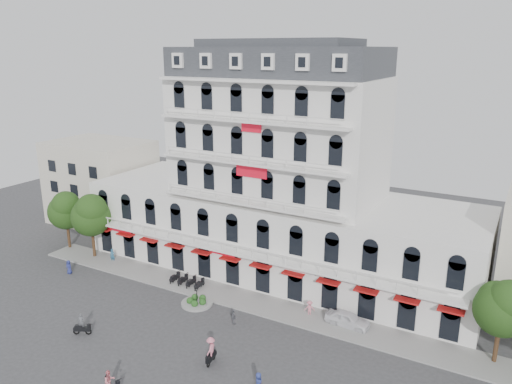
% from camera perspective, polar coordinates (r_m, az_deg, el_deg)
% --- Properties ---
extents(ground, '(120.00, 120.00, 0.00)m').
position_cam_1_polar(ground, '(46.22, -8.13, -16.60)').
color(ground, '#38383A').
rests_on(ground, ground).
extents(sidewalk, '(53.00, 4.00, 0.16)m').
position_cam_1_polar(sidewalk, '(52.56, -2.09, -12.02)').
color(sidewalk, gray).
rests_on(sidewalk, ground).
extents(main_building, '(45.00, 15.00, 25.80)m').
position_cam_1_polar(main_building, '(56.24, 2.57, 0.74)').
color(main_building, silver).
rests_on(main_building, ground).
extents(flank_building_west, '(14.00, 10.00, 12.00)m').
position_cam_1_polar(flank_building_west, '(76.48, -17.25, 1.10)').
color(flank_building_west, beige).
rests_on(flank_building_west, ground).
extents(traffic_island, '(3.20, 3.20, 1.60)m').
position_cam_1_polar(traffic_island, '(51.77, -6.76, -12.38)').
color(traffic_island, gray).
rests_on(traffic_island, ground).
extents(parked_scooter_row, '(4.40, 1.80, 1.10)m').
position_cam_1_polar(parked_scooter_row, '(55.67, -7.89, -10.57)').
color(parked_scooter_row, black).
rests_on(parked_scooter_row, ground).
extents(tree_west_outer, '(4.50, 4.48, 7.76)m').
position_cam_1_polar(tree_west_outer, '(67.38, -20.91, -1.82)').
color(tree_west_outer, '#382314').
rests_on(tree_west_outer, ground).
extents(tree_west_inner, '(4.76, 4.76, 8.25)m').
position_cam_1_polar(tree_west_inner, '(63.32, -18.35, -2.36)').
color(tree_west_inner, '#382314').
rests_on(tree_west_inner, ground).
extents(tree_east_inner, '(4.40, 4.37, 7.57)m').
position_cam_1_polar(tree_east_inner, '(45.00, 26.39, -11.58)').
color(tree_east_inner, '#382314').
rests_on(tree_east_inner, ground).
extents(parked_car, '(4.27, 1.86, 1.43)m').
position_cam_1_polar(parked_car, '(48.41, 10.43, -14.10)').
color(parked_car, white).
rests_on(parked_car, ground).
extents(rider_west, '(1.56, 1.00, 2.08)m').
position_cam_1_polar(rider_west, '(48.92, -19.30, -14.18)').
color(rider_west, black).
rests_on(rider_west, ground).
extents(rider_southwest, '(0.88, 1.67, 2.24)m').
position_cam_1_polar(rider_southwest, '(40.73, -16.40, -20.22)').
color(rider_southwest, black).
rests_on(rider_southwest, ground).
extents(rider_center, '(0.91, 1.70, 2.37)m').
position_cam_1_polar(rider_center, '(42.71, -5.18, -17.49)').
color(rider_center, black).
rests_on(rider_center, ground).
extents(pedestrian_left, '(0.79, 0.52, 1.61)m').
position_cam_1_polar(pedestrian_left, '(61.46, -20.60, -8.02)').
color(pedestrian_left, navy).
rests_on(pedestrian_left, ground).
extents(pedestrian_mid, '(0.97, 0.67, 1.52)m').
position_cam_1_polar(pedestrian_mid, '(47.99, -2.61, -14.04)').
color(pedestrian_mid, slate).
rests_on(pedestrian_mid, ground).
extents(pedestrian_right, '(1.18, 0.96, 1.58)m').
position_cam_1_polar(pedestrian_right, '(49.51, 6.14, -13.07)').
color(pedestrian_right, pink).
rests_on(pedestrian_right, ground).
extents(pedestrian_far, '(0.72, 0.60, 1.69)m').
position_cam_1_polar(pedestrian_far, '(62.92, -16.08, -6.99)').
color(pedestrian_far, '#2A5D7E').
rests_on(pedestrian_far, ground).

